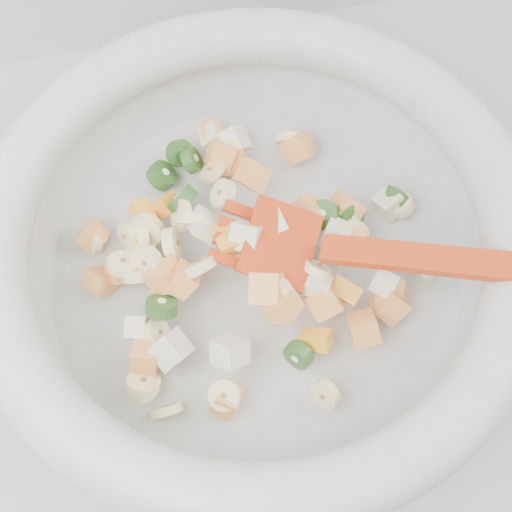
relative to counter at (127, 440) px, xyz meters
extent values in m
cube|color=#A9A9AE|center=(0.00, 0.00, 0.00)|extent=(2.00, 0.60, 0.90)
cylinder|color=silver|center=(0.18, -0.01, 0.46)|extent=(0.35, 0.35, 0.02)
torus|color=silver|center=(0.18, -0.01, 0.54)|extent=(0.42, 0.42, 0.05)
cylinder|color=#FFEBAA|center=(0.09, -0.11, 0.48)|extent=(0.03, 0.01, 0.03)
cylinder|color=#FFEBAA|center=(0.13, 0.04, 0.50)|extent=(0.02, 0.04, 0.04)
cylinder|color=#FFEBAA|center=(0.08, 0.01, 0.49)|extent=(0.03, 0.03, 0.02)
cylinder|color=#FFEBAA|center=(0.10, 0.03, 0.49)|extent=(0.01, 0.03, 0.03)
cylinder|color=#FFEBAA|center=(0.22, -0.03, 0.51)|extent=(0.02, 0.03, 0.03)
cylinder|color=#FFEBAA|center=(0.21, -0.12, 0.49)|extent=(0.03, 0.03, 0.03)
cylinder|color=#FFEBAA|center=(0.19, -0.05, 0.52)|extent=(0.03, 0.03, 0.03)
cylinder|color=#FFEBAA|center=(0.10, 0.01, 0.50)|extent=(0.03, 0.03, 0.03)
cylinder|color=#FFEBAA|center=(0.10, 0.04, 0.49)|extent=(0.04, 0.03, 0.04)
cylinder|color=#FFEBAA|center=(0.09, 0.02, 0.49)|extent=(0.03, 0.03, 0.02)
cylinder|color=#FFEBAA|center=(0.14, -0.01, 0.51)|extent=(0.04, 0.03, 0.04)
cylinder|color=#FFEBAA|center=(0.09, 0.04, 0.49)|extent=(0.02, 0.03, 0.03)
cylinder|color=#FFEBAA|center=(0.17, 0.05, 0.51)|extent=(0.03, 0.03, 0.03)
cylinder|color=#FFEBAA|center=(0.31, 0.02, 0.48)|extent=(0.03, 0.02, 0.02)
cylinder|color=#FFEBAA|center=(0.09, 0.00, 0.49)|extent=(0.03, 0.03, 0.03)
cylinder|color=#FFEBAA|center=(0.08, -0.09, 0.48)|extent=(0.03, 0.03, 0.02)
cylinder|color=#FFEBAA|center=(0.06, 0.05, 0.48)|extent=(0.02, 0.03, 0.03)
cylinder|color=#FFEBAA|center=(0.31, -0.04, 0.48)|extent=(0.03, 0.03, 0.03)
cylinder|color=#FFEBAA|center=(0.08, -0.08, 0.49)|extent=(0.04, 0.04, 0.02)
cylinder|color=#FFEBAA|center=(0.16, 0.08, 0.49)|extent=(0.03, 0.03, 0.02)
cylinder|color=#FFEBAA|center=(0.14, -0.11, 0.49)|extent=(0.03, 0.03, 0.02)
cylinder|color=#FFEBAA|center=(0.10, -0.05, 0.49)|extent=(0.02, 0.03, 0.03)
cylinder|color=#FFEBAA|center=(0.12, 0.02, 0.50)|extent=(0.02, 0.03, 0.03)
cylinder|color=#FFEBAA|center=(0.14, 0.03, 0.51)|extent=(0.04, 0.02, 0.03)
cylinder|color=#FFEBAA|center=(0.24, 0.11, 0.48)|extent=(0.04, 0.02, 0.04)
cylinder|color=#FFEBAA|center=(0.26, 0.00, 0.50)|extent=(0.03, 0.02, 0.03)
cube|color=#FFA750|center=(0.25, -0.08, 0.49)|extent=(0.03, 0.03, 0.03)
cube|color=#FFA750|center=(0.12, -0.02, 0.51)|extent=(0.03, 0.03, 0.03)
cube|color=#FFA750|center=(0.08, 0.01, 0.49)|extent=(0.02, 0.03, 0.03)
cube|color=#FFA750|center=(0.24, 0.10, 0.49)|extent=(0.03, 0.03, 0.04)
cube|color=#FFA750|center=(0.19, 0.06, 0.50)|extent=(0.03, 0.03, 0.03)
cube|color=#FFA750|center=(0.18, -0.04, 0.52)|extent=(0.03, 0.04, 0.04)
cube|color=#FFA750|center=(0.17, 0.10, 0.49)|extent=(0.03, 0.03, 0.03)
cube|color=#FFA750|center=(0.19, -0.06, 0.51)|extent=(0.03, 0.03, 0.03)
cube|color=#FFA750|center=(0.22, -0.05, 0.50)|extent=(0.04, 0.03, 0.04)
cube|color=#FFA750|center=(0.17, 0.13, 0.49)|extent=(0.02, 0.02, 0.02)
cube|color=#FFA750|center=(0.28, -0.06, 0.49)|extent=(0.03, 0.04, 0.04)
cube|color=#FFA750|center=(0.08, -0.07, 0.49)|extent=(0.03, 0.03, 0.03)
cube|color=#FFA750|center=(0.06, 0.01, 0.48)|extent=(0.03, 0.03, 0.03)
cube|color=#FFA750|center=(0.11, -0.01, 0.50)|extent=(0.03, 0.03, 0.03)
cube|color=#FFA750|center=(0.18, 0.10, 0.49)|extent=(0.03, 0.03, 0.04)
cube|color=#FFA750|center=(0.14, -0.11, 0.48)|extent=(0.03, 0.03, 0.03)
cube|color=#FFA750|center=(0.23, 0.02, 0.50)|extent=(0.03, 0.02, 0.03)
cube|color=#FFA750|center=(0.26, 0.02, 0.49)|extent=(0.03, 0.04, 0.04)
cube|color=#FFA750|center=(0.26, -0.01, 0.50)|extent=(0.03, 0.03, 0.02)
cube|color=#FFA750|center=(0.06, 0.05, 0.48)|extent=(0.03, 0.03, 0.03)
cube|color=#FFA750|center=(0.28, -0.06, 0.48)|extent=(0.03, 0.03, 0.03)
cylinder|color=#439230|center=(0.20, -0.09, 0.49)|extent=(0.03, 0.03, 0.03)
cylinder|color=#439230|center=(0.13, 0.06, 0.50)|extent=(0.04, 0.03, 0.04)
cylinder|color=#439230|center=(0.26, 0.01, 0.49)|extent=(0.04, 0.03, 0.04)
cylinder|color=#439230|center=(0.14, 0.11, 0.49)|extent=(0.03, 0.03, 0.03)
cylinder|color=#439230|center=(0.15, 0.10, 0.49)|extent=(0.02, 0.03, 0.03)
cylinder|color=#439230|center=(0.24, 0.02, 0.50)|extent=(0.03, 0.03, 0.02)
cylinder|color=#439230|center=(0.10, -0.03, 0.50)|extent=(0.04, 0.03, 0.03)
cylinder|color=#439230|center=(0.31, 0.03, 0.48)|extent=(0.03, 0.04, 0.04)
cylinder|color=#439230|center=(0.12, 0.09, 0.48)|extent=(0.03, 0.03, 0.03)
cube|color=silver|center=(0.25, 0.00, 0.50)|extent=(0.03, 0.03, 0.03)
cube|color=silver|center=(0.28, -0.05, 0.49)|extent=(0.03, 0.03, 0.03)
cube|color=silver|center=(0.10, -0.07, 0.50)|extent=(0.04, 0.03, 0.03)
cube|color=silver|center=(0.15, -0.08, 0.50)|extent=(0.03, 0.03, 0.03)
cube|color=silver|center=(0.19, 0.11, 0.49)|extent=(0.04, 0.03, 0.04)
cube|color=silver|center=(0.11, -0.01, 0.50)|extent=(0.03, 0.02, 0.03)
cube|color=silver|center=(0.22, -0.05, 0.51)|extent=(0.03, 0.03, 0.02)
cube|color=silver|center=(0.18, 0.00, 0.52)|extent=(0.03, 0.04, 0.03)
cube|color=silver|center=(0.15, 0.02, 0.51)|extent=(0.03, 0.03, 0.03)
cube|color=silver|center=(0.30, 0.03, 0.48)|extent=(0.03, 0.03, 0.03)
cube|color=silver|center=(0.20, 0.01, 0.52)|extent=(0.03, 0.02, 0.03)
cube|color=silver|center=(0.08, -0.04, 0.49)|extent=(0.02, 0.02, 0.02)
cube|color=silver|center=(0.17, 0.12, 0.49)|extent=(0.03, 0.02, 0.03)
cube|color=yellow|center=(0.10, 0.05, 0.49)|extent=(0.02, 0.02, 0.02)
cube|color=yellow|center=(0.24, -0.05, 0.50)|extent=(0.03, 0.03, 0.02)
cube|color=yellow|center=(0.16, 0.00, 0.52)|extent=(0.02, 0.03, 0.02)
cube|color=yellow|center=(0.12, 0.06, 0.49)|extent=(0.03, 0.03, 0.03)
cube|color=yellow|center=(0.21, -0.08, 0.49)|extent=(0.03, 0.03, 0.03)
cube|color=red|center=(0.20, -0.01, 0.52)|extent=(0.08, 0.08, 0.02)
cube|color=red|center=(0.18, 0.03, 0.52)|extent=(0.03, 0.02, 0.01)
cube|color=red|center=(0.17, 0.01, 0.52)|extent=(0.03, 0.02, 0.01)
cube|color=red|center=(0.16, 0.00, 0.52)|extent=(0.03, 0.02, 0.01)
cube|color=red|center=(0.16, -0.01, 0.52)|extent=(0.03, 0.02, 0.01)
cube|color=red|center=(0.31, -0.07, 0.55)|extent=(0.18, 0.10, 0.05)
camera|label=1|loc=(0.13, -0.25, 0.99)|focal=50.00mm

